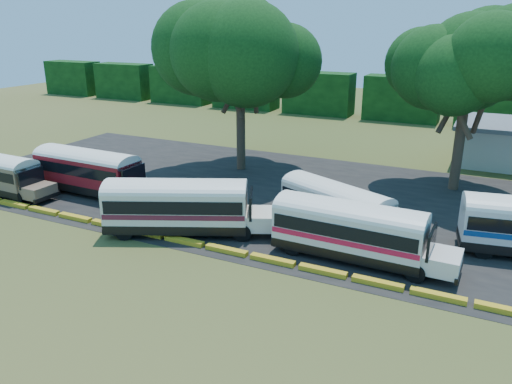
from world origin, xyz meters
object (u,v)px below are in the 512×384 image
at_px(bus_cream_west, 180,204).
at_px(bus_white_red, 353,228).
at_px(bus_red, 90,169).
at_px(tree_west, 240,43).

height_order(bus_cream_west, bus_white_red, bus_cream_west).
distance_m(bus_red, bus_cream_west, 11.38).
distance_m(bus_cream_west, bus_white_red, 10.99).
bearing_deg(bus_red, tree_west, 58.59).
distance_m(bus_white_red, tree_west, 21.95).
relative_size(bus_red, bus_white_red, 1.04).
relative_size(bus_red, bus_cream_west, 0.98).
bearing_deg(tree_west, bus_white_red, -44.04).
xyz_separation_m(bus_cream_west, tree_west, (-3.37, 14.96, 9.19)).
bearing_deg(tree_west, bus_cream_west, -77.31).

